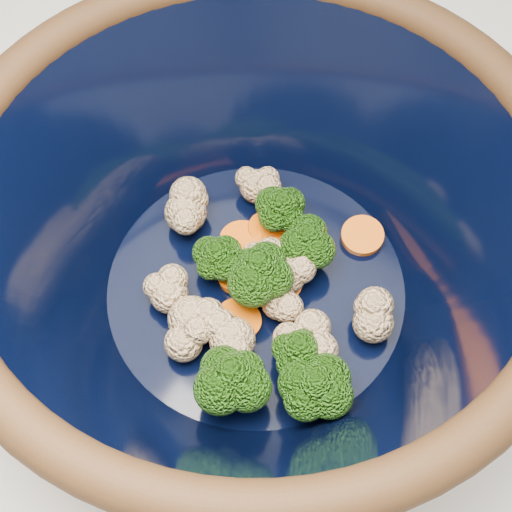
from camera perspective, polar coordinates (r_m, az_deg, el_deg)
The scene contains 3 objects.
counter at distance 0.99m, azimuth 0.68°, elevation -15.41°, with size 1.20×1.20×0.90m, color silver.
mixing_bowl at distance 0.48m, azimuth -0.00°, elevation 1.05°, with size 0.41×0.41×0.18m.
vegetable_pile at distance 0.50m, azimuth 0.49°, elevation -3.25°, with size 0.20×0.20×0.06m.
Camera 1 is at (0.15, -0.22, 1.41)m, focal length 50.00 mm.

